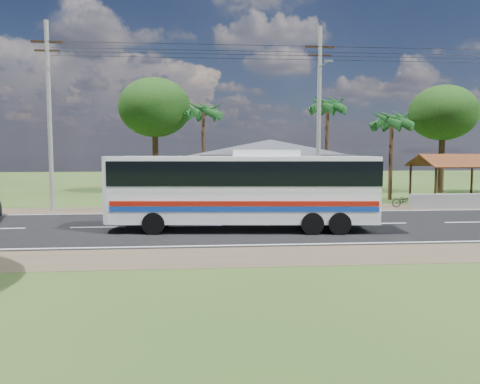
# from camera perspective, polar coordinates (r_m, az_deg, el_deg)

# --- Properties ---
(ground) EXTENTS (120.00, 120.00, 0.00)m
(ground) POSITION_cam_1_polar(r_m,az_deg,el_deg) (22.53, 6.11, -4.03)
(ground) COLOR #2D491A
(ground) RESTS_ON ground
(road) EXTENTS (120.00, 16.00, 0.03)m
(road) POSITION_cam_1_polar(r_m,az_deg,el_deg) (22.53, 6.11, -4.01)
(road) COLOR black
(road) RESTS_ON ground
(house) EXTENTS (12.40, 10.00, 5.00)m
(house) POSITION_cam_1_polar(r_m,az_deg,el_deg) (35.24, 3.72, 3.55)
(house) COLOR tan
(house) RESTS_ON ground
(waiting_shed) EXTENTS (5.20, 4.48, 3.35)m
(waiting_shed) POSITION_cam_1_polar(r_m,az_deg,el_deg) (34.92, 24.80, 3.23)
(waiting_shed) COLOR #342013
(waiting_shed) RESTS_ON ground
(concrete_barrier) EXTENTS (7.00, 0.30, 0.90)m
(concrete_barrier) POSITION_cam_1_polar(r_m,az_deg,el_deg) (32.05, 25.65, -1.00)
(concrete_barrier) COLOR #9E9E99
(concrete_barrier) RESTS_ON ground
(utility_poles) EXTENTS (32.80, 2.22, 11.00)m
(utility_poles) POSITION_cam_1_polar(r_m,az_deg,el_deg) (29.25, 8.97, 9.34)
(utility_poles) COLOR #9E9E99
(utility_poles) RESTS_ON ground
(palm_near) EXTENTS (2.80, 2.80, 6.70)m
(palm_near) POSITION_cam_1_polar(r_m,az_deg,el_deg) (35.68, 18.02, 8.27)
(palm_near) COLOR #47301E
(palm_near) RESTS_ON ground
(palm_mid) EXTENTS (2.80, 2.80, 8.20)m
(palm_mid) POSITION_cam_1_polar(r_m,az_deg,el_deg) (38.90, 10.62, 10.27)
(palm_mid) COLOR #47301E
(palm_mid) RESTS_ON ground
(palm_far) EXTENTS (2.80, 2.80, 7.70)m
(palm_far) POSITION_cam_1_polar(r_m,az_deg,el_deg) (37.97, -4.53, 9.75)
(palm_far) COLOR #47301E
(palm_far) RESTS_ON ground
(tree_behind_house) EXTENTS (6.00, 6.00, 9.61)m
(tree_behind_house) POSITION_cam_1_polar(r_m,az_deg,el_deg) (40.18, -10.35, 10.05)
(tree_behind_house) COLOR #47301E
(tree_behind_house) RESTS_ON ground
(tree_behind_shed) EXTENTS (5.60, 5.60, 9.02)m
(tree_behind_shed) POSITION_cam_1_polar(r_m,az_deg,el_deg) (43.04, 23.52, 8.80)
(tree_behind_shed) COLOR #47301E
(tree_behind_shed) RESTS_ON ground
(coach_bus) EXTENTS (11.72, 3.45, 3.59)m
(coach_bus) POSITION_cam_1_polar(r_m,az_deg,el_deg) (20.66, 0.52, 0.91)
(coach_bus) COLOR white
(coach_bus) RESTS_ON ground
(motorcycle) EXTENTS (1.67, 0.73, 0.85)m
(motorcycle) POSITION_cam_1_polar(r_m,az_deg,el_deg) (31.23, 19.47, -0.98)
(motorcycle) COLOR black
(motorcycle) RESTS_ON ground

